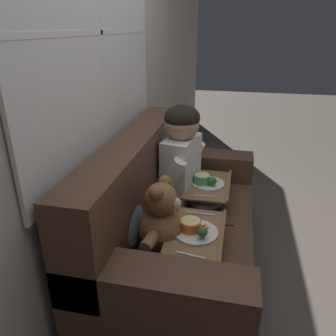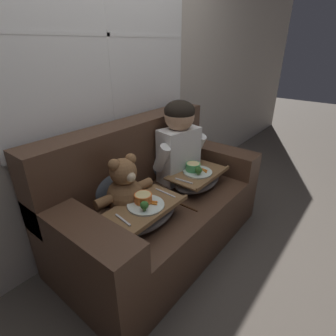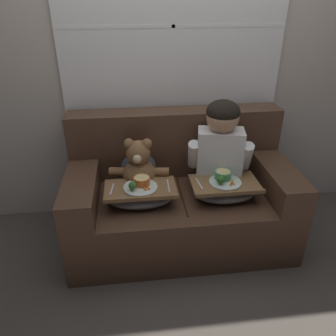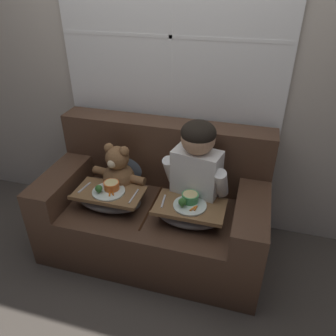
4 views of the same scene
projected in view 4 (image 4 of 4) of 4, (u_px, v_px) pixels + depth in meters
The scene contains 9 objects.
ground_plane at pixel (155, 246), 2.66m from camera, with size 14.00×14.00×0.00m, color #4C443D.
wall_back_with_window at pixel (172, 66), 2.39m from camera, with size 8.00×0.08×2.60m.
couch at pixel (157, 207), 2.53m from camera, with size 1.63×0.86×0.95m.
throw_pillow_behind_child at pixel (200, 172), 2.47m from camera, with size 0.37×0.18×0.38m.
throw_pillow_behind_teddy at pixel (127, 161), 2.61m from camera, with size 0.33×0.16×0.35m.
child_figure at pixel (197, 162), 2.23m from camera, with size 0.49×0.27×0.66m.
teddy_bear at pixel (118, 173), 2.46m from camera, with size 0.44×0.31×0.41m.
lap_tray_child at pixel (189, 212), 2.23m from camera, with size 0.48×0.30×0.20m.
lap_tray_teddy at pixel (109, 198), 2.37m from camera, with size 0.49×0.29×0.20m.
Camera 4 is at (0.63, -1.84, 1.91)m, focal length 35.00 mm.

